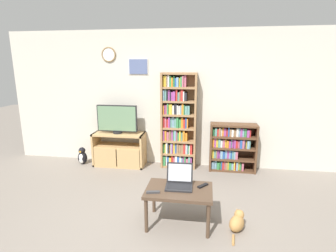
{
  "coord_description": "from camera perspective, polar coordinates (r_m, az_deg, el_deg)",
  "views": [
    {
      "loc": [
        0.56,
        -2.66,
        1.96
      ],
      "look_at": [
        -0.03,
        1.27,
        1.02
      ],
      "focal_mm": 28.0,
      "sensor_mm": 36.0,
      "label": 1
    }
  ],
  "objects": [
    {
      "name": "penguin_figurine",
      "position": [
        5.57,
        -18.16,
        -6.31
      ],
      "size": [
        0.19,
        0.17,
        0.35
      ],
      "color": "black",
      "rests_on": "ground_plane"
    },
    {
      "name": "laptop",
      "position": [
        3.35,
        2.47,
        -11.83
      ],
      "size": [
        0.34,
        0.31,
        0.27
      ],
      "rotation": [
        0.0,
        0.0,
        0.04
      ],
      "color": "#232326",
      "rests_on": "coffee_table"
    },
    {
      "name": "ground_plane",
      "position": [
        3.36,
        -2.9,
        -22.52
      ],
      "size": [
        18.0,
        18.0,
        0.0
      ],
      "primitive_type": "plane",
      "color": "gray"
    },
    {
      "name": "coffee_table",
      "position": [
        3.33,
        2.4,
        -14.44
      ],
      "size": [
        0.81,
        0.53,
        0.48
      ],
      "color": "#4C3828",
      "rests_on": "ground_plane"
    },
    {
      "name": "bookshelf_short",
      "position": [
        5.07,
        13.46,
        -4.49
      ],
      "size": [
        0.85,
        0.31,
        0.9
      ],
      "color": "brown",
      "rests_on": "ground_plane"
    },
    {
      "name": "tv_stand",
      "position": [
        5.27,
        -10.55,
        -5.0
      ],
      "size": [
        1.0,
        0.42,
        0.66
      ],
      "color": "tan",
      "rests_on": "ground_plane"
    },
    {
      "name": "bookshelf_tall",
      "position": [
        4.99,
        2.11,
        0.61
      ],
      "size": [
        0.66,
        0.27,
        1.82
      ],
      "color": "#9E754C",
      "rests_on": "ground_plane"
    },
    {
      "name": "remote_near_laptop",
      "position": [
        3.38,
        7.6,
        -12.74
      ],
      "size": [
        0.14,
        0.15,
        0.02
      ],
      "rotation": [
        0.0,
        0.0,
        2.44
      ],
      "color": "black",
      "rests_on": "coffee_table"
    },
    {
      "name": "remote_far_from_laptop",
      "position": [
        3.21,
        -3.28,
        -14.16
      ],
      "size": [
        0.17,
        0.08,
        0.02
      ],
      "rotation": [
        0.0,
        0.0,
        1.78
      ],
      "color": "#38383A",
      "rests_on": "coffee_table"
    },
    {
      "name": "wall_back",
      "position": [
        5.07,
        2.12,
        5.82
      ],
      "size": [
        6.81,
        0.09,
        2.6
      ],
      "color": "beige",
      "rests_on": "ground_plane"
    },
    {
      "name": "cat",
      "position": [
        3.47,
        14.85,
        -19.52
      ],
      "size": [
        0.26,
        0.44,
        0.25
      ],
      "rotation": [
        0.0,
        0.0,
        -0.49
      ],
      "color": "#B78447",
      "rests_on": "ground_plane"
    },
    {
      "name": "television",
      "position": [
        5.12,
        -11.02,
        1.47
      ],
      "size": [
        0.78,
        0.18,
        0.55
      ],
      "color": "black",
      "rests_on": "tv_stand"
    }
  ]
}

